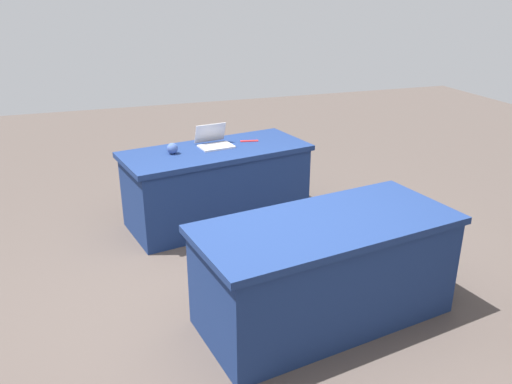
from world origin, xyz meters
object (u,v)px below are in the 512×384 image
Objects in this scene: table_mid_left at (325,270)px; scissors_red at (249,141)px; laptop_silver at (214,142)px; yarn_ball at (172,148)px; table_foreground at (217,185)px.

table_mid_left is 10.65× the size of scissors_red.
yarn_ball is at bearing 6.40° from laptop_silver.
table_mid_left is 5.36× the size of laptop_silver.
scissors_red is (-0.39, -0.14, 0.38)m from table_foreground.
laptop_silver reaches higher than scissors_red.
yarn_ball is (0.72, -1.82, 0.43)m from table_mid_left.
laptop_silver is at bearing -164.78° from yarn_ball.
table_mid_left is at bearing 111.55° from yarn_ball.
yarn_ball is 0.57× the size of scissors_red.
scissors_red is at bearing -168.46° from yarn_ball.
scissors_red is (-0.09, -1.98, 0.38)m from table_mid_left.
yarn_ball is (0.42, 0.03, 0.43)m from table_foreground.
table_foreground is at bearing 74.93° from laptop_silver.
table_mid_left is 2.02m from scissors_red.
laptop_silver is (0.29, -1.94, 0.42)m from table_mid_left.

